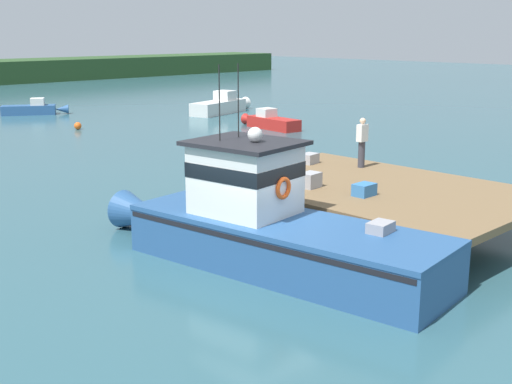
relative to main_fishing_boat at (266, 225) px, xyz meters
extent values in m
plane|color=#2D5660|center=(-0.13, 0.21, -1.01)|extent=(200.00, 200.00, 0.00)
cylinder|color=#4C3D2D|center=(2.07, -3.89, -0.51)|extent=(0.36, 0.36, 1.00)
cylinder|color=#4C3D2D|center=(2.07, 4.31, -0.51)|extent=(0.36, 0.36, 1.00)
cylinder|color=#4C3D2D|center=(7.27, 4.31, -0.51)|extent=(0.36, 0.36, 1.00)
cube|color=brown|center=(4.67, 0.21, 0.09)|extent=(6.00, 9.00, 0.20)
cube|color=#285184|center=(0.07, -0.56, -0.46)|extent=(3.51, 8.26, 1.10)
cone|color=#285184|center=(-0.56, 4.30, -0.46)|extent=(1.32, 1.93, 1.10)
cube|color=black|center=(0.07, -0.56, -0.01)|extent=(3.51, 8.10, 0.12)
cube|color=#285184|center=(0.07, -0.56, 0.15)|extent=(3.55, 8.26, 0.12)
cube|color=silver|center=(-0.08, 0.63, 0.99)|extent=(2.17, 2.43, 1.80)
cube|color=black|center=(-0.08, 0.63, 1.31)|extent=(2.19, 2.45, 0.36)
cube|color=#232328|center=(-0.08, 0.63, 1.94)|extent=(2.44, 2.76, 0.10)
sphere|color=white|center=(-0.04, 0.33, 2.17)|extent=(0.36, 0.36, 0.36)
cylinder|color=black|center=(-0.49, 1.08, 2.89)|extent=(0.03, 0.03, 1.80)
cylinder|color=black|center=(0.20, 1.17, 2.89)|extent=(0.03, 0.03, 1.80)
cube|color=#939399|center=(0.90, -2.67, 0.27)|extent=(0.65, 0.51, 0.36)
torus|color=orange|center=(0.04, -3.39, 0.15)|extent=(0.63, 0.63, 0.12)
torus|color=#EA5119|center=(0.06, -0.50, 0.99)|extent=(0.55, 0.17, 0.54)
cube|color=#9E9EA3|center=(3.15, 1.34, 0.41)|extent=(0.65, 0.50, 0.43)
cube|color=#3370B2|center=(3.45, -0.34, 0.36)|extent=(0.61, 0.45, 0.34)
cube|color=#9E9EA3|center=(5.80, 3.69, 0.36)|extent=(0.66, 0.52, 0.34)
cylinder|color=yellow|center=(2.85, 2.49, 0.36)|extent=(0.32, 0.32, 0.34)
cylinder|color=#383842|center=(6.53, 2.07, 0.62)|extent=(0.22, 0.22, 0.86)
cube|color=white|center=(6.53, 2.07, 1.33)|extent=(0.36, 0.22, 0.56)
sphere|color=beige|center=(6.53, 2.07, 1.72)|extent=(0.20, 0.20, 0.20)
cube|color=red|center=(16.75, 15.98, -0.68)|extent=(1.51, 3.71, 0.66)
cone|color=red|center=(16.98, 18.22, -0.68)|extent=(0.74, 0.96, 0.66)
cube|color=silver|center=(16.81, 16.61, -0.11)|extent=(1.01, 0.99, 0.49)
cube|color=#285184|center=(9.70, 32.41, -0.69)|extent=(3.57, 2.78, 0.64)
cone|color=#285184|center=(11.57, 31.26, -0.69)|extent=(1.08, 1.00, 0.64)
cube|color=silver|center=(10.22, 32.09, -0.13)|extent=(1.21, 1.22, 0.48)
cube|color=silver|center=(19.34, 23.78, -0.57)|extent=(4.99, 2.67, 0.87)
cone|color=silver|center=(22.22, 24.53, -0.57)|extent=(1.37, 1.14, 0.87)
cube|color=silver|center=(20.15, 23.99, 0.18)|extent=(1.46, 1.47, 0.65)
sphere|color=#EA5B19|center=(8.49, 23.78, -0.80)|extent=(0.42, 0.42, 0.42)
camera|label=1|loc=(-10.91, -10.78, 4.55)|focal=46.60mm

